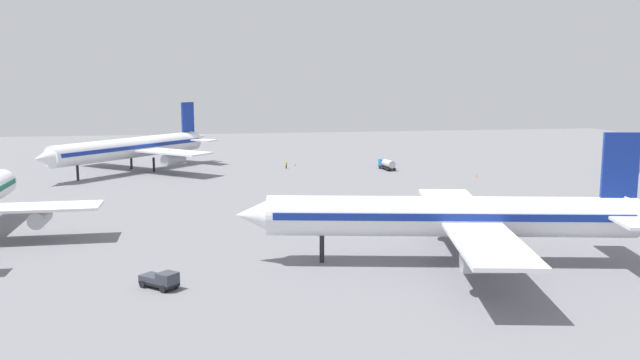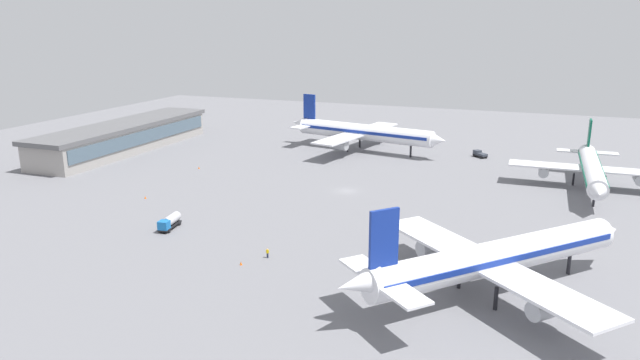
% 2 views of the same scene
% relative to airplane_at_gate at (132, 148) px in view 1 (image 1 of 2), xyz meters
% --- Properties ---
extents(ground, '(288.00, 288.00, 0.00)m').
position_rel_airplane_at_gate_xyz_m(ground, '(-43.56, -36.75, -5.73)').
color(ground, slate).
extents(airplane_at_gate, '(41.97, 39.26, 15.76)m').
position_rel_airplane_at_gate_xyz_m(airplane_at_gate, '(0.00, 0.00, 0.00)').
color(airplane_at_gate, white).
rests_on(airplane_at_gate, ground).
extents(airplane_taxiing, '(42.66, 52.52, 16.08)m').
position_rel_airplane_at_gate_xyz_m(airplane_taxiing, '(-87.26, -46.40, 0.12)').
color(airplane_taxiing, white).
rests_on(airplane_taxiing, ground).
extents(pushback_tractor, '(4.39, 4.52, 1.90)m').
position_rel_airplane_at_gate_xyz_m(pushback_tractor, '(-91.18, -11.74, -4.76)').
color(pushback_tractor, black).
rests_on(pushback_tractor, ground).
extents(fuel_truck, '(6.51, 2.93, 2.50)m').
position_rel_airplane_at_gate_xyz_m(fuel_truck, '(-6.85, -60.18, -4.34)').
color(fuel_truck, black).
rests_on(fuel_truck, ground).
extents(ground_crew_worker, '(0.44, 0.57, 1.67)m').
position_rel_airplane_at_gate_xyz_m(ground_crew_worker, '(-0.56, -36.38, -4.88)').
color(ground_crew_worker, '#1E2338').
rests_on(ground_crew_worker, ground).
extents(safety_cone_near_gate, '(0.44, 0.44, 0.60)m').
position_rel_airplane_at_gate_xyz_m(safety_cone_near_gate, '(-49.72, -80.88, -5.43)').
color(safety_cone_near_gate, '#EA590C').
rests_on(safety_cone_near_gate, ground).
extents(safety_cone_mid_apron, '(0.44, 0.44, 0.60)m').
position_rel_airplane_at_gate_xyz_m(safety_cone_mid_apron, '(3.71, -39.11, -5.43)').
color(safety_cone_mid_apron, '#EA590C').
rests_on(safety_cone_mid_apron, ground).
extents(safety_cone_far_side, '(0.44, 0.44, 0.60)m').
position_rel_airplane_at_gate_xyz_m(safety_cone_far_side, '(-21.45, -76.92, -5.43)').
color(safety_cone_far_side, '#EA590C').
rests_on(safety_cone_far_side, ground).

